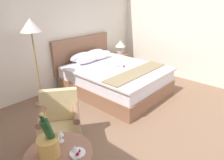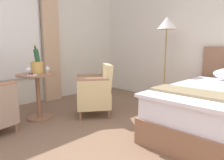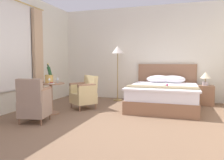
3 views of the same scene
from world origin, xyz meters
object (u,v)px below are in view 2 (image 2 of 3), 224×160
Objects in this scene: wine_glass_near_bucket at (28,69)px; champagne_bucket at (37,65)px; side_table_round at (38,92)px; armchair_by_window at (96,91)px; floor_lamp_brass at (167,30)px; snack_plate at (32,75)px; wine_glass_near_edge at (47,68)px.

champagne_bucket is at bearing 124.20° from wine_glass_near_bucket.
armchair_by_window is at bearing 56.47° from side_table_round.
armchair_by_window is at bearing -108.76° from floor_lamp_brass.
floor_lamp_brass is at bearing 65.63° from side_table_round.
champagne_bucket is at bearing 149.19° from side_table_round.
champagne_bucket reaches higher than side_table_round.
floor_lamp_brass is 3.73× the size of champagne_bucket.
side_table_round is 0.93m from armchair_by_window.
wine_glass_near_bucket is at bearing -115.39° from armchair_by_window.
champagne_bucket reaches higher than snack_plate.
snack_plate is at bearing -110.72° from floor_lamp_brass.
floor_lamp_brass is at bearing 63.82° from champagne_bucket.
wine_glass_near_bucket reaches higher than wine_glass_near_edge.
armchair_by_window reaches higher than wine_glass_near_edge.
wine_glass_near_bucket is 1.03× the size of wine_glass_near_edge.
snack_plate is at bearing -113.68° from armchair_by_window.
wine_glass_near_edge is 0.90× the size of snack_plate.
snack_plate is at bearing -49.97° from side_table_round.
snack_plate is (0.18, -0.18, -0.12)m from champagne_bucket.
wine_glass_near_edge reaches higher than side_table_round.
floor_lamp_brass is 1.98× the size of armchair_by_window.
wine_glass_near_bucket is 0.93× the size of snack_plate.
side_table_round is at bearing -30.81° from champagne_bucket.
champagne_bucket is at bearing -128.22° from armchair_by_window.
floor_lamp_brass is 11.66× the size of snack_plate.
wine_glass_near_edge is at bearing 48.91° from side_table_round.
snack_plate is at bearing 28.77° from wine_glass_near_bucket.
floor_lamp_brass is at bearing 68.54° from wine_glass_near_bucket.
side_table_round is 4.94× the size of snack_plate.
armchair_by_window is at bearing 64.61° from wine_glass_near_bucket.
wine_glass_near_edge is (-0.89, -2.08, -0.66)m from floor_lamp_brass.
side_table_round is 5.48× the size of wine_glass_near_edge.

